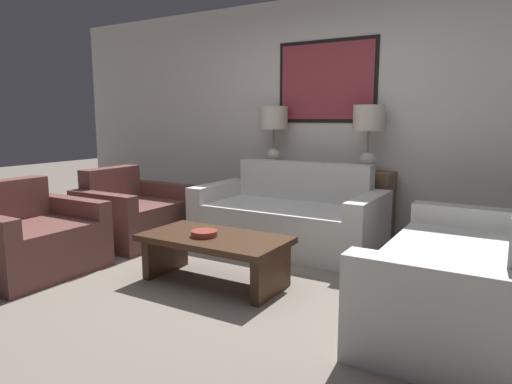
{
  "coord_description": "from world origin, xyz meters",
  "views": [
    {
      "loc": [
        2.02,
        -2.66,
        1.29
      ],
      "look_at": [
        -0.01,
        0.74,
        0.65
      ],
      "focal_mm": 32.0,
      "sensor_mm": 36.0,
      "label": 1
    }
  ],
  "objects_px": {
    "table_lamp_left": "(274,125)",
    "couch_by_back_wall": "(289,219)",
    "console_table": "(317,200)",
    "table_lamp_right": "(369,125)",
    "couch_by_side": "(465,277)",
    "armchair_near_camera": "(31,240)",
    "decorative_bowl": "(204,233)",
    "coffee_table": "(215,248)",
    "armchair_near_back_wall": "(132,215)"
  },
  "relations": [
    {
      "from": "table_lamp_left",
      "to": "couch_by_back_wall",
      "type": "xyz_separation_m",
      "value": [
        0.57,
        -0.7,
        -0.93
      ]
    },
    {
      "from": "console_table",
      "to": "table_lamp_right",
      "type": "relative_size",
      "value": 2.43
    },
    {
      "from": "couch_by_side",
      "to": "armchair_near_camera",
      "type": "relative_size",
      "value": 1.89
    },
    {
      "from": "couch_by_side",
      "to": "armchair_near_camera",
      "type": "xyz_separation_m",
      "value": [
        -3.27,
        -0.85,
        -0.01
      ]
    },
    {
      "from": "couch_by_back_wall",
      "to": "decorative_bowl",
      "type": "bearing_deg",
      "value": -94.26
    },
    {
      "from": "couch_by_side",
      "to": "coffee_table",
      "type": "xyz_separation_m",
      "value": [
        -1.77,
        -0.28,
        -0.0
      ]
    },
    {
      "from": "armchair_near_back_wall",
      "to": "armchair_near_camera",
      "type": "relative_size",
      "value": 1.0
    },
    {
      "from": "console_table",
      "to": "armchair_near_back_wall",
      "type": "height_order",
      "value": "armchair_near_back_wall"
    },
    {
      "from": "table_lamp_left",
      "to": "coffee_table",
      "type": "distance_m",
      "value": 2.21
    },
    {
      "from": "table_lamp_left",
      "to": "armchair_near_back_wall",
      "type": "xyz_separation_m",
      "value": [
        -0.97,
        -1.35,
        -0.94
      ]
    },
    {
      "from": "decorative_bowl",
      "to": "console_table",
      "type": "bearing_deg",
      "value": 87.24
    },
    {
      "from": "table_lamp_right",
      "to": "armchair_near_back_wall",
      "type": "relative_size",
      "value": 0.71
    },
    {
      "from": "console_table",
      "to": "armchair_near_camera",
      "type": "xyz_separation_m",
      "value": [
        -1.53,
        -2.5,
        -0.09
      ]
    },
    {
      "from": "table_lamp_right",
      "to": "couch_by_back_wall",
      "type": "height_order",
      "value": "table_lamp_right"
    },
    {
      "from": "couch_by_back_wall",
      "to": "armchair_near_back_wall",
      "type": "distance_m",
      "value": 1.67
    },
    {
      "from": "armchair_near_back_wall",
      "to": "couch_by_back_wall",
      "type": "bearing_deg",
      "value": 23.05
    },
    {
      "from": "table_lamp_right",
      "to": "armchair_near_camera",
      "type": "height_order",
      "value": "table_lamp_right"
    },
    {
      "from": "couch_by_side",
      "to": "decorative_bowl",
      "type": "bearing_deg",
      "value": -169.8
    },
    {
      "from": "decorative_bowl",
      "to": "table_lamp_right",
      "type": "bearing_deg",
      "value": 71.5
    },
    {
      "from": "table_lamp_right",
      "to": "armchair_near_back_wall",
      "type": "xyz_separation_m",
      "value": [
        -2.1,
        -1.35,
        -0.94
      ]
    },
    {
      "from": "table_lamp_right",
      "to": "armchair_near_camera",
      "type": "bearing_deg",
      "value": -129.98
    },
    {
      "from": "coffee_table",
      "to": "armchair_near_camera",
      "type": "height_order",
      "value": "armchair_near_camera"
    },
    {
      "from": "table_lamp_right",
      "to": "armchair_near_back_wall",
      "type": "bearing_deg",
      "value": -147.23
    },
    {
      "from": "armchair_near_back_wall",
      "to": "armchair_near_camera",
      "type": "height_order",
      "value": "same"
    },
    {
      "from": "couch_by_side",
      "to": "table_lamp_left",
      "type": "bearing_deg",
      "value": 144.38
    },
    {
      "from": "console_table",
      "to": "table_lamp_left",
      "type": "distance_m",
      "value": 1.02
    },
    {
      "from": "coffee_table",
      "to": "armchair_near_camera",
      "type": "xyz_separation_m",
      "value": [
        -1.5,
        -0.58,
        -0.01
      ]
    },
    {
      "from": "table_lamp_left",
      "to": "armchair_near_camera",
      "type": "height_order",
      "value": "table_lamp_left"
    },
    {
      "from": "couch_by_side",
      "to": "armchair_near_camera",
      "type": "height_order",
      "value": "couch_by_side"
    },
    {
      "from": "console_table",
      "to": "couch_by_back_wall",
      "type": "distance_m",
      "value": 0.7
    },
    {
      "from": "decorative_bowl",
      "to": "armchair_near_camera",
      "type": "distance_m",
      "value": 1.54
    },
    {
      "from": "couch_by_back_wall",
      "to": "decorative_bowl",
      "type": "xyz_separation_m",
      "value": [
        -0.1,
        -1.28,
        0.12
      ]
    },
    {
      "from": "coffee_table",
      "to": "armchair_near_back_wall",
      "type": "height_order",
      "value": "armchair_near_back_wall"
    },
    {
      "from": "table_lamp_right",
      "to": "coffee_table",
      "type": "distance_m",
      "value": 2.23
    },
    {
      "from": "table_lamp_right",
      "to": "decorative_bowl",
      "type": "bearing_deg",
      "value": -108.5
    },
    {
      "from": "decorative_bowl",
      "to": "armchair_near_camera",
      "type": "relative_size",
      "value": 0.21
    },
    {
      "from": "console_table",
      "to": "table_lamp_right",
      "type": "bearing_deg",
      "value": 0.0
    },
    {
      "from": "coffee_table",
      "to": "console_table",
      "type": "bearing_deg",
      "value": 88.92
    },
    {
      "from": "table_lamp_right",
      "to": "table_lamp_left",
      "type": "bearing_deg",
      "value": 180.0
    },
    {
      "from": "table_lamp_left",
      "to": "table_lamp_right",
      "type": "bearing_deg",
      "value": 0.0
    },
    {
      "from": "armchair_near_back_wall",
      "to": "console_table",
      "type": "bearing_deg",
      "value": 41.41
    },
    {
      "from": "table_lamp_left",
      "to": "armchair_near_back_wall",
      "type": "bearing_deg",
      "value": -125.55
    },
    {
      "from": "couch_by_back_wall",
      "to": "armchair_near_back_wall",
      "type": "height_order",
      "value": "couch_by_back_wall"
    },
    {
      "from": "couch_by_side",
      "to": "coffee_table",
      "type": "relative_size",
      "value": 1.59
    },
    {
      "from": "table_lamp_right",
      "to": "decorative_bowl",
      "type": "distance_m",
      "value": 2.24
    },
    {
      "from": "console_table",
      "to": "armchair_near_camera",
      "type": "distance_m",
      "value": 2.94
    },
    {
      "from": "coffee_table",
      "to": "couch_by_side",
      "type": "bearing_deg",
      "value": 8.88
    },
    {
      "from": "table_lamp_right",
      "to": "decorative_bowl",
      "type": "xyz_separation_m",
      "value": [
        -0.66,
        -1.98,
        -0.81
      ]
    },
    {
      "from": "table_lamp_left",
      "to": "couch_by_side",
      "type": "bearing_deg",
      "value": -35.62
    },
    {
      "from": "decorative_bowl",
      "to": "armchair_near_back_wall",
      "type": "xyz_separation_m",
      "value": [
        -1.44,
        0.63,
        -0.13
      ]
    }
  ]
}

